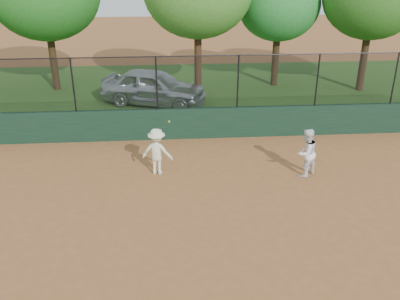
{
  "coord_description": "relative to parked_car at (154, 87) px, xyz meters",
  "views": [
    {
      "loc": [
        -0.12,
        -9.87,
        6.69
      ],
      "look_at": [
        0.8,
        2.2,
        1.2
      ],
      "focal_mm": 40.0,
      "sensor_mm": 36.0,
      "label": 1
    }
  ],
  "objects": [
    {
      "name": "tree_3",
      "position": [
        6.34,
        2.74,
        3.27
      ],
      "size": [
        4.13,
        3.75,
        5.89
      ],
      "color": "#3C2814",
      "rests_on": "ground"
    },
    {
      "name": "player_main",
      "position": [
        0.23,
        -7.14,
        -0.05
      ],
      "size": [
        1.11,
        0.82,
        1.93
      ],
      "color": "white",
      "rests_on": "ground"
    },
    {
      "name": "parked_car",
      "position": [
        0.0,
        0.0,
        0.0
      ],
      "size": [
        5.22,
        3.51,
        1.65
      ],
      "primitive_type": "imported",
      "rotation": [
        0.0,
        0.0,
        1.22
      ],
      "color": "silver",
      "rests_on": "ground"
    },
    {
      "name": "ground",
      "position": [
        0.74,
        -10.26,
        -0.83
      ],
      "size": [
        80.0,
        80.0,
        0.0
      ],
      "primitive_type": "plane",
      "color": "#9F5F33",
      "rests_on": "ground"
    },
    {
      "name": "grass_strip",
      "position": [
        0.74,
        1.74,
        -0.82
      ],
      "size": [
        36.0,
        12.0,
        0.01
      ],
      "primitive_type": "cube",
      "color": "#254E18",
      "rests_on": "ground"
    },
    {
      "name": "fence_assembly",
      "position": [
        0.71,
        -4.26,
        1.41
      ],
      "size": [
        26.0,
        0.06,
        2.0
      ],
      "color": "black",
      "rests_on": "back_wall"
    },
    {
      "name": "back_wall",
      "position": [
        0.74,
        -4.26,
        -0.23
      ],
      "size": [
        26.0,
        0.2,
        1.2
      ],
      "primitive_type": "cube",
      "color": "#183523",
      "rests_on": "ground"
    },
    {
      "name": "player_second",
      "position": [
        4.94,
        -7.64,
        -0.03
      ],
      "size": [
        0.97,
        0.92,
        1.58
      ],
      "primitive_type": "imported",
      "rotation": [
        0.0,
        0.0,
        3.72
      ],
      "color": "white",
      "rests_on": "ground"
    }
  ]
}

